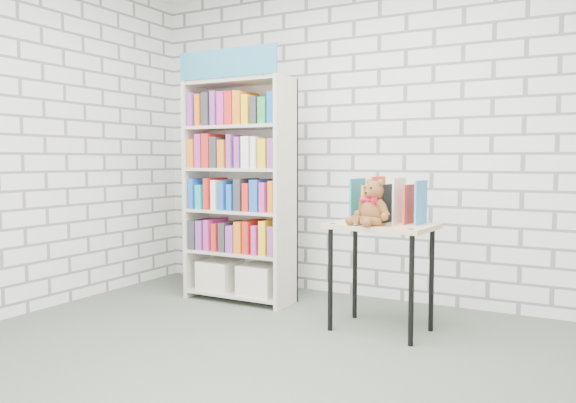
% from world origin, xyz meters
% --- Properties ---
extents(ground, '(4.50, 4.50, 0.00)m').
position_xyz_m(ground, '(0.00, 0.00, 0.00)').
color(ground, '#495144').
rests_on(ground, ground).
extents(room_shell, '(4.52, 4.02, 2.81)m').
position_xyz_m(room_shell, '(0.00, 0.00, 1.78)').
color(room_shell, silver).
rests_on(room_shell, ground).
extents(bookshelf, '(0.94, 0.36, 2.10)m').
position_xyz_m(bookshelf, '(-1.00, 1.36, 0.96)').
color(bookshelf, beige).
rests_on(bookshelf, ground).
extents(display_table, '(0.75, 0.55, 0.76)m').
position_xyz_m(display_table, '(0.35, 1.10, 0.66)').
color(display_table, tan).
rests_on(display_table, ground).
extents(table_books, '(0.51, 0.26, 0.29)m').
position_xyz_m(table_books, '(0.36, 1.21, 0.91)').
color(table_books, teal).
rests_on(table_books, display_table).
extents(teddy_bear, '(0.29, 0.29, 0.32)m').
position_xyz_m(teddy_bear, '(0.32, 0.99, 0.89)').
color(teddy_bear, brown).
rests_on(teddy_bear, display_table).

